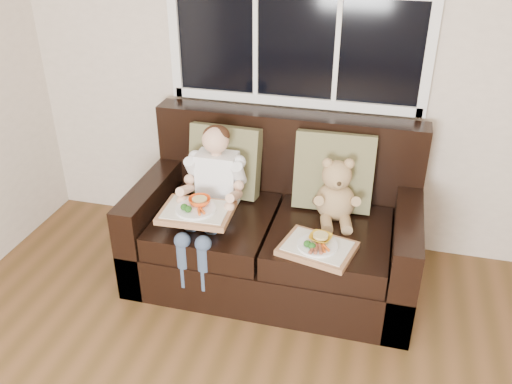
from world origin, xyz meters
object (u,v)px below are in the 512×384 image
(child, at_px, (212,186))
(tray_right, at_px, (318,247))
(teddy_bear, at_px, (335,194))
(tray_left, at_px, (197,210))
(loveseat, at_px, (276,230))

(child, bearing_deg, tray_right, -19.98)
(teddy_bear, bearing_deg, tray_left, -169.16)
(tray_right, bearing_deg, teddy_bear, 96.92)
(loveseat, xyz_separation_m, child, (-0.37, -0.12, 0.32))
(child, bearing_deg, tray_left, -98.33)
(loveseat, distance_m, teddy_bear, 0.46)
(loveseat, distance_m, tray_right, 0.50)
(child, xyz_separation_m, teddy_bear, (0.72, 0.12, -0.02))
(child, relative_size, tray_right, 1.82)
(tray_right, bearing_deg, tray_left, -170.30)
(loveseat, bearing_deg, tray_left, -141.30)
(loveseat, height_order, teddy_bear, loveseat)
(tray_left, distance_m, tray_right, 0.71)
(child, xyz_separation_m, tray_left, (-0.03, -0.20, -0.05))
(teddy_bear, height_order, tray_right, teddy_bear)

